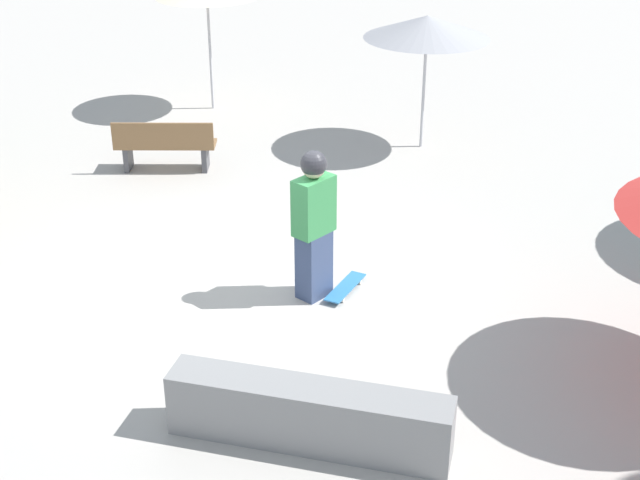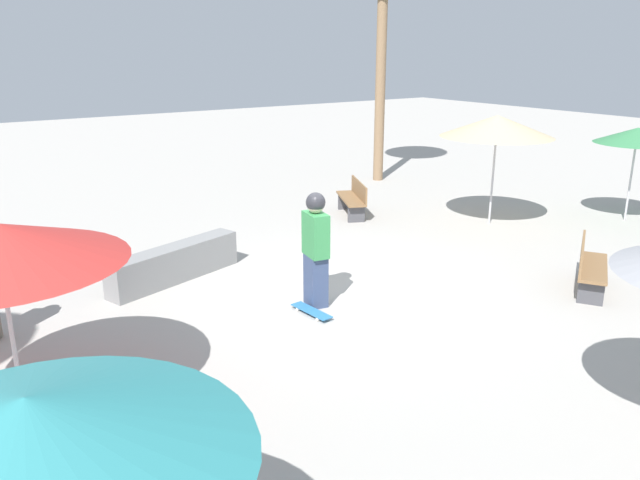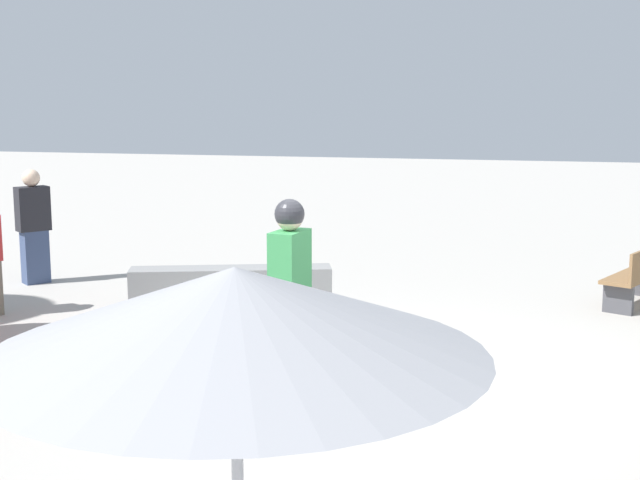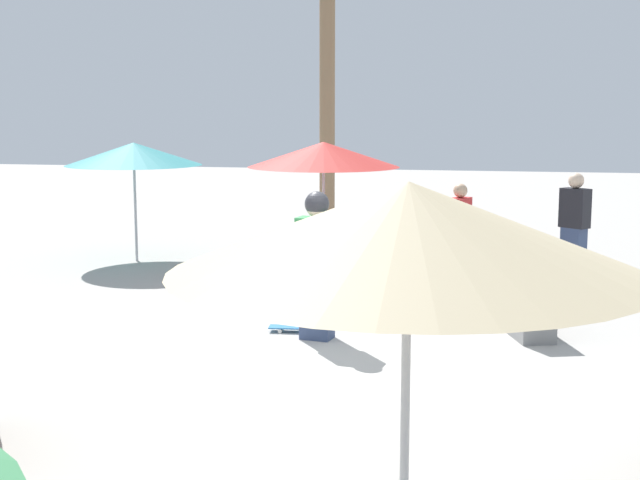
% 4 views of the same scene
% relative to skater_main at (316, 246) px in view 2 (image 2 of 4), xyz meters
% --- Properties ---
extents(ground_plane, '(60.00, 60.00, 0.00)m').
position_rel_skater_main_xyz_m(ground_plane, '(-0.21, 0.80, -1.00)').
color(ground_plane, '#ADA8A0').
extents(skater_main, '(0.53, 0.35, 1.86)m').
position_rel_skater_main_xyz_m(skater_main, '(0.00, 0.00, 0.00)').
color(skater_main, '#38476B').
rests_on(skater_main, ground_plane).
extents(skateboard, '(0.82, 0.28, 0.07)m').
position_rel_skater_main_xyz_m(skateboard, '(0.28, -0.27, -0.95)').
color(skateboard, teal).
rests_on(skateboard, ground_plane).
extents(concrete_ledge, '(1.22, 2.65, 0.63)m').
position_rel_skater_main_xyz_m(concrete_ledge, '(-2.34, -1.45, -0.69)').
color(concrete_ledge, gray).
rests_on(concrete_ledge, ground_plane).
extents(bench_near, '(1.63, 1.08, 0.85)m').
position_rel_skater_main_xyz_m(bench_near, '(-4.11, 3.87, -0.58)').
color(bench_near, '#47474C').
rests_on(bench_near, ground_plane).
extents(bench_far, '(1.23, 1.59, 0.85)m').
position_rel_skater_main_xyz_m(bench_far, '(2.10, 4.19, -0.58)').
color(bench_far, '#47474C').
rests_on(bench_far, ground_plane).
extents(shade_umbrella_green, '(1.90, 1.90, 2.21)m').
position_rel_skater_main_xyz_m(shade_umbrella_green, '(-0.06, 9.01, 1.02)').
color(shade_umbrella_green, '#B7B7BC').
rests_on(shade_umbrella_green, ground_plane).
extents(shade_umbrella_teal, '(2.52, 2.52, 2.22)m').
position_rel_skater_main_xyz_m(shade_umbrella_teal, '(4.44, -4.86, 1.00)').
color(shade_umbrella_teal, '#B7B7BC').
rests_on(shade_umbrella_teal, ground_plane).
extents(shade_umbrella_tan, '(2.55, 2.55, 2.53)m').
position_rel_skater_main_xyz_m(shade_umbrella_tan, '(-1.70, 6.07, 1.28)').
color(shade_umbrella_tan, '#B7B7BC').
rests_on(shade_umbrella_tan, ground_plane).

